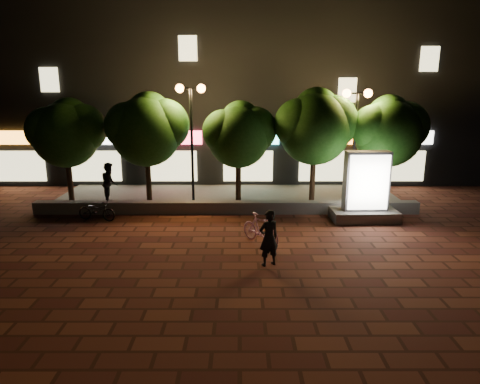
{
  "coord_description": "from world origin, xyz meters",
  "views": [
    {
      "loc": [
        0.55,
        -12.9,
        5.09
      ],
      "look_at": [
        0.57,
        1.5,
        1.53
      ],
      "focal_mm": 31.51,
      "sensor_mm": 36.0,
      "label": 1
    }
  ],
  "objects_px": {
    "tree_left": "(147,127)",
    "street_lamp_left": "(191,114)",
    "tree_far_right": "(389,129)",
    "scooter_parked": "(97,210)",
    "tree_mid": "(239,133)",
    "tree_far_left": "(67,131)",
    "rider": "(269,238)",
    "street_lamp_right": "(356,117)",
    "scooter_pink": "(261,229)",
    "tree_right": "(316,124)",
    "pedestrian": "(110,183)",
    "ad_kiosk": "(365,193)"
  },
  "relations": [
    {
      "from": "ad_kiosk",
      "to": "scooter_parked",
      "type": "bearing_deg",
      "value": -179.84
    },
    {
      "from": "street_lamp_right",
      "to": "tree_left",
      "type": "bearing_deg",
      "value": 178.32
    },
    {
      "from": "tree_left",
      "to": "rider",
      "type": "bearing_deg",
      "value": -54.5
    },
    {
      "from": "tree_far_right",
      "to": "street_lamp_left",
      "type": "bearing_deg",
      "value": -178.24
    },
    {
      "from": "tree_mid",
      "to": "scooter_parked",
      "type": "height_order",
      "value": "tree_mid"
    },
    {
      "from": "street_lamp_right",
      "to": "scooter_parked",
      "type": "bearing_deg",
      "value": -168.25
    },
    {
      "from": "street_lamp_right",
      "to": "scooter_pink",
      "type": "relative_size",
      "value": 2.91
    },
    {
      "from": "tree_far_left",
      "to": "scooter_pink",
      "type": "relative_size",
      "value": 2.7
    },
    {
      "from": "tree_far_left",
      "to": "ad_kiosk",
      "type": "height_order",
      "value": "tree_far_left"
    },
    {
      "from": "tree_far_left",
      "to": "pedestrian",
      "type": "relative_size",
      "value": 2.55
    },
    {
      "from": "tree_mid",
      "to": "ad_kiosk",
      "type": "xyz_separation_m",
      "value": [
        4.92,
        -2.43,
        -2.1
      ]
    },
    {
      "from": "tree_far_left",
      "to": "tree_far_right",
      "type": "distance_m",
      "value": 14.0
    },
    {
      "from": "rider",
      "to": "tree_mid",
      "type": "bearing_deg",
      "value": -107.39
    },
    {
      "from": "tree_far_left",
      "to": "rider",
      "type": "relative_size",
      "value": 2.72
    },
    {
      "from": "scooter_parked",
      "to": "street_lamp_left",
      "type": "bearing_deg",
      "value": -45.12
    },
    {
      "from": "scooter_pink",
      "to": "rider",
      "type": "relative_size",
      "value": 1.01
    },
    {
      "from": "tree_far_left",
      "to": "scooter_parked",
      "type": "height_order",
      "value": "tree_far_left"
    },
    {
      "from": "tree_mid",
      "to": "pedestrian",
      "type": "height_order",
      "value": "tree_mid"
    },
    {
      "from": "street_lamp_left",
      "to": "scooter_parked",
      "type": "relative_size",
      "value": 3.29
    },
    {
      "from": "tree_far_left",
      "to": "tree_far_right",
      "type": "xyz_separation_m",
      "value": [
        14.0,
        0.0,
        0.08
      ]
    },
    {
      "from": "scooter_parked",
      "to": "tree_mid",
      "type": "bearing_deg",
      "value": -53.09
    },
    {
      "from": "scooter_pink",
      "to": "pedestrian",
      "type": "height_order",
      "value": "pedestrian"
    },
    {
      "from": "street_lamp_right",
      "to": "tree_far_left",
      "type": "bearing_deg",
      "value": 178.79
    },
    {
      "from": "ad_kiosk",
      "to": "scooter_pink",
      "type": "height_order",
      "value": "ad_kiosk"
    },
    {
      "from": "ad_kiosk",
      "to": "rider",
      "type": "xyz_separation_m",
      "value": [
        -4.07,
        -4.37,
        -0.26
      ]
    },
    {
      "from": "street_lamp_right",
      "to": "scooter_parked",
      "type": "distance_m",
      "value": 11.35
    },
    {
      "from": "tree_right",
      "to": "tree_far_left",
      "type": "bearing_deg",
      "value": -180.0
    },
    {
      "from": "street_lamp_left",
      "to": "rider",
      "type": "distance_m",
      "value": 7.83
    },
    {
      "from": "tree_left",
      "to": "rider",
      "type": "relative_size",
      "value": 2.88
    },
    {
      "from": "tree_left",
      "to": "pedestrian",
      "type": "distance_m",
      "value": 3.06
    },
    {
      "from": "tree_far_left",
      "to": "tree_far_right",
      "type": "bearing_deg",
      "value": 0.0
    },
    {
      "from": "tree_left",
      "to": "ad_kiosk",
      "type": "distance_m",
      "value": 9.54
    },
    {
      "from": "tree_right",
      "to": "tree_far_right",
      "type": "bearing_deg",
      "value": -0.0
    },
    {
      "from": "pedestrian",
      "to": "scooter_pink",
      "type": "bearing_deg",
      "value": -146.03
    },
    {
      "from": "tree_far_right",
      "to": "ad_kiosk",
      "type": "relative_size",
      "value": 1.73
    },
    {
      "from": "tree_far_right",
      "to": "street_lamp_right",
      "type": "relative_size",
      "value": 0.96
    },
    {
      "from": "tree_mid",
      "to": "tree_right",
      "type": "xyz_separation_m",
      "value": [
        3.31,
        0.0,
        0.35
      ]
    },
    {
      "from": "tree_left",
      "to": "tree_mid",
      "type": "bearing_deg",
      "value": -0.0
    },
    {
      "from": "tree_far_left",
      "to": "ad_kiosk",
      "type": "bearing_deg",
      "value": -11.08
    },
    {
      "from": "tree_far_right",
      "to": "scooter_pink",
      "type": "distance_m",
      "value": 8.2
    },
    {
      "from": "tree_mid",
      "to": "street_lamp_left",
      "type": "xyz_separation_m",
      "value": [
        -2.05,
        -0.26,
        0.81
      ]
    },
    {
      "from": "tree_far_left",
      "to": "ad_kiosk",
      "type": "relative_size",
      "value": 1.68
    },
    {
      "from": "tree_far_left",
      "to": "street_lamp_right",
      "type": "height_order",
      "value": "street_lamp_right"
    },
    {
      "from": "tree_mid",
      "to": "tree_right",
      "type": "bearing_deg",
      "value": 0.0
    },
    {
      "from": "tree_mid",
      "to": "tree_right",
      "type": "distance_m",
      "value": 3.32
    },
    {
      "from": "tree_right",
      "to": "pedestrian",
      "type": "relative_size",
      "value": 2.79
    },
    {
      "from": "tree_left",
      "to": "street_lamp_left",
      "type": "distance_m",
      "value": 2.05
    },
    {
      "from": "scooter_pink",
      "to": "street_lamp_right",
      "type": "bearing_deg",
      "value": 8.57
    },
    {
      "from": "tree_right",
      "to": "scooter_parked",
      "type": "height_order",
      "value": "tree_right"
    },
    {
      "from": "tree_far_left",
      "to": "rider",
      "type": "distance_m",
      "value": 11.04
    }
  ]
}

